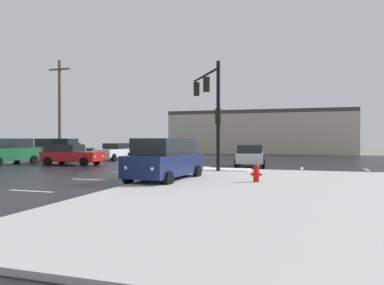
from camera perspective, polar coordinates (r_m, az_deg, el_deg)
ground_plane at (r=27.08m, az=-4.43°, el=-3.69°), size 120.00×120.00×0.00m
road_asphalt at (r=27.08m, az=-4.43°, el=-3.67°), size 44.00×44.00×0.02m
sidewalk_corner at (r=13.44m, az=26.12°, el=-7.84°), size 18.00×18.00×0.14m
snow_strip_curbside at (r=21.77m, az=4.01°, el=-4.29°), size 4.00×1.60×0.06m
lane_markings at (r=25.37m, az=-3.04°, el=-3.93°), size 36.15×36.15×0.01m
traffic_signal_mast at (r=22.15m, az=3.06°, el=6.73°), size 2.90×4.42×6.43m
fire_hydrant at (r=15.78m, az=10.30°, el=-4.83°), size 0.48×0.26×0.79m
strip_building_background at (r=50.32m, az=10.91°, el=1.61°), size 24.36×8.00×5.84m
suv_navy at (r=16.68m, az=-4.33°, el=-2.62°), size 2.54×4.97×2.03m
suv_grey at (r=34.69m, az=-20.93°, el=-0.98°), size 4.94×2.43×2.03m
sedan_black at (r=39.28m, az=-19.05°, el=-1.14°), size 4.65×2.34×1.58m
sedan_red at (r=28.56m, az=-18.98°, el=-1.79°), size 4.60×2.18×1.58m
sedan_silver at (r=25.58m, az=9.32°, el=-2.04°), size 2.42×4.68×1.58m
sedan_white at (r=34.81m, az=-12.43°, el=-1.34°), size 2.07×4.56×1.58m
suv_green at (r=31.30m, az=-27.51°, el=-1.18°), size 2.58×4.98×2.03m
utility_pole_far at (r=34.92m, az=-20.52°, el=5.16°), size 2.20×0.28×9.22m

